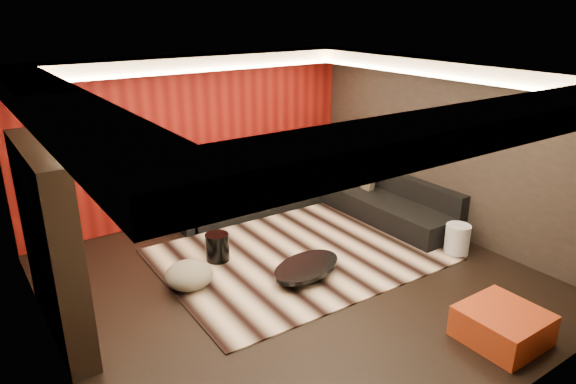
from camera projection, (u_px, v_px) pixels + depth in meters
floor at (295, 281)px, 7.02m from camera, size 6.00×6.00×0.02m
ceiling at (296, 71)px, 6.05m from camera, size 6.00×6.00×0.02m
wall_back at (194, 137)px, 8.86m from camera, size 6.00×0.02×2.80m
wall_left at (41, 243)px, 4.93m from camera, size 0.02×6.00×2.80m
wall_right at (450, 149)px, 8.14m from camera, size 0.02×6.00×2.80m
red_feature_wall at (195, 138)px, 8.83m from camera, size 5.98×0.05×2.78m
soffit_back at (198, 62)px, 8.18m from camera, size 6.00×0.60×0.22m
soffit_front at (496, 122)px, 4.01m from camera, size 6.00×0.60×0.22m
soffit_left at (54, 105)px, 4.65m from camera, size 0.60×4.80×0.22m
soffit_right at (445, 67)px, 7.54m from camera, size 0.60×4.80×0.22m
cove_back at (208, 70)px, 7.95m from camera, size 4.80×0.08×0.04m
cove_front at (459, 125)px, 4.30m from camera, size 4.80×0.08×0.04m
cove_left at (94, 111)px, 4.86m from camera, size 0.08×4.80×0.04m
cove_right at (429, 75)px, 7.39m from camera, size 0.08×4.80×0.04m
tv_surround at (50, 244)px, 5.58m from camera, size 0.30×2.00×2.20m
tv_screen at (61, 211)px, 5.54m from camera, size 0.04×1.30×0.80m
tv_shelf at (71, 273)px, 5.80m from camera, size 0.04×1.60×0.04m
rug at (299, 255)px, 7.72m from camera, size 4.05×3.07×0.02m
coffee_table at (307, 271)px, 7.03m from camera, size 1.38×1.38×0.19m
drum_stool at (217, 247)px, 7.48m from camera, size 0.37×0.37×0.41m
striped_pouf at (189, 275)px, 6.77m from camera, size 0.84×0.84×0.35m
white_side_table at (457, 239)px, 7.73m from camera, size 0.47×0.47×0.46m
orange_ottoman at (502, 326)px, 5.72m from camera, size 0.84×0.84×0.37m
sectional_sofa at (313, 198)px, 9.29m from camera, size 3.65×3.50×0.75m
throw_pillows at (275, 179)px, 9.16m from camera, size 3.04×1.61×0.50m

